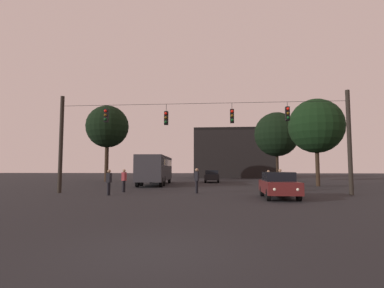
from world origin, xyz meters
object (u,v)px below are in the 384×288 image
at_px(car_far_left, 212,176).
at_px(car_near_right, 279,185).
at_px(tree_right_far, 316,126).
at_px(pedestrian_crossing_center, 197,179).
at_px(pedestrian_crossing_left, 109,181).
at_px(pedestrian_near_bus, 269,180).
at_px(tree_left_silhouette, 277,134).
at_px(pedestrian_crossing_right, 124,179).
at_px(pedestrian_trailing, 280,179).
at_px(tree_behind_building, 107,127).
at_px(city_bus, 156,167).

bearing_deg(car_far_left, car_near_right, -77.88).
bearing_deg(tree_right_far, pedestrian_crossing_center, -140.10).
distance_m(pedestrian_crossing_left, pedestrian_near_bus, 11.40).
bearing_deg(tree_left_silhouette, pedestrian_crossing_center, -114.61).
relative_size(pedestrian_crossing_right, pedestrian_trailing, 0.99).
distance_m(car_far_left, pedestrian_trailing, 16.03).
bearing_deg(pedestrian_crossing_right, tree_left_silhouette, 53.63).
xyz_separation_m(pedestrian_trailing, tree_left_silhouette, (3.39, 18.96, 5.44)).
xyz_separation_m(pedestrian_crossing_right, tree_behind_building, (-7.92, 17.29, 6.38)).
xyz_separation_m(car_near_right, tree_behind_building, (-18.34, 21.09, 6.53)).
bearing_deg(pedestrian_trailing, city_bus, 142.07).
height_order(car_near_right, tree_behind_building, tree_behind_building).
bearing_deg(car_far_left, tree_behind_building, 176.23).
height_order(car_near_right, car_far_left, same).
relative_size(pedestrian_crossing_center, pedestrian_near_bus, 1.09).
bearing_deg(tree_left_silhouette, pedestrian_crossing_right, -126.37).
distance_m(pedestrian_near_bus, tree_behind_building, 25.50).
bearing_deg(tree_behind_building, pedestrian_crossing_right, -65.39).
bearing_deg(car_near_right, tree_right_far, 63.91).
relative_size(pedestrian_crossing_left, pedestrian_trailing, 0.98).
xyz_separation_m(car_near_right, pedestrian_crossing_center, (-5.01, 3.31, 0.20)).
bearing_deg(tree_left_silhouette, pedestrian_near_bus, -102.55).
height_order(car_far_left, pedestrian_near_bus, pedestrian_near_bus).
height_order(city_bus, pedestrian_crossing_left, city_bus).
xyz_separation_m(pedestrian_crossing_right, pedestrian_trailing, (11.53, 1.29, 0.01)).
bearing_deg(pedestrian_trailing, car_near_right, -102.19).
bearing_deg(pedestrian_near_bus, car_far_left, 106.47).
height_order(car_far_left, pedestrian_trailing, pedestrian_trailing).
height_order(city_bus, pedestrian_near_bus, city_bus).
bearing_deg(pedestrian_crossing_left, pedestrian_trailing, 18.60).
xyz_separation_m(pedestrian_crossing_center, pedestrian_crossing_right, (-5.41, 0.49, -0.04)).
distance_m(car_far_left, tree_behind_building, 15.48).
xyz_separation_m(city_bus, tree_left_silhouette, (14.67, 10.17, 4.54)).
bearing_deg(tree_right_far, car_near_right, -116.09).
bearing_deg(tree_right_far, tree_left_silhouette, 98.67).
bearing_deg(pedestrian_crossing_center, city_bus, 116.06).
distance_m(pedestrian_crossing_left, pedestrian_trailing, 12.34).
xyz_separation_m(car_far_left, tree_left_silhouette, (8.82, 3.89, 5.61)).
distance_m(city_bus, tree_behind_building, 12.18).
bearing_deg(car_near_right, pedestrian_near_bus, 87.54).
distance_m(car_near_right, pedestrian_crossing_right, 11.10).
bearing_deg(city_bus, tree_right_far, -4.13).
relative_size(car_near_right, pedestrian_crossing_left, 2.62).
bearing_deg(pedestrian_near_bus, pedestrian_crossing_right, -174.59).
bearing_deg(pedestrian_crossing_center, pedestrian_crossing_left, -158.92).
bearing_deg(car_near_right, car_far_left, 102.12).
height_order(pedestrian_trailing, tree_left_silhouette, tree_left_silhouette).
bearing_deg(tree_right_far, car_far_left, 144.73).
bearing_deg(car_far_left, pedestrian_crossing_left, -108.22).
distance_m(car_far_left, pedestrian_crossing_left, 20.01).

